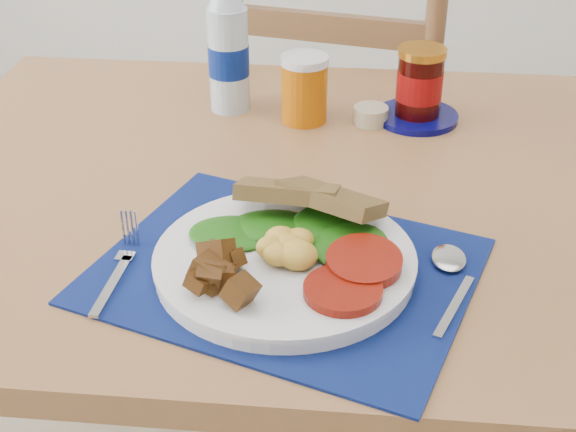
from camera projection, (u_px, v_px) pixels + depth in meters
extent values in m
cube|color=brown|center=(381.00, 196.00, 1.15)|extent=(1.40, 0.90, 0.04)
cylinder|color=brown|center=(73.00, 242.00, 1.73)|extent=(0.06, 0.06, 0.71)
cube|color=#51391D|center=(349.00, 131.00, 1.92)|extent=(0.55, 0.53, 0.04)
cylinder|color=#51391D|center=(436.00, 196.00, 2.15)|extent=(0.04, 0.04, 0.46)
cylinder|color=#51391D|center=(291.00, 174.00, 2.26)|extent=(0.04, 0.04, 0.46)
cylinder|color=#51391D|center=(411.00, 276.00, 1.84)|extent=(0.04, 0.04, 0.46)
cylinder|color=#51391D|center=(244.00, 247.00, 1.94)|extent=(0.04, 0.04, 0.46)
cube|color=black|center=(285.00, 271.00, 0.96)|extent=(0.52, 0.46, 0.00)
cylinder|color=silver|center=(285.00, 262.00, 0.95)|extent=(0.31, 0.31, 0.02)
ellipsoid|color=gold|center=(289.00, 246.00, 0.93)|extent=(0.07, 0.07, 0.04)
cylinder|color=#8E1D05|center=(354.00, 278.00, 0.89)|extent=(0.09, 0.09, 0.01)
ellipsoid|color=#0C3E07|center=(297.00, 231.00, 0.98)|extent=(0.16, 0.10, 0.02)
cube|color=olive|center=(309.00, 195.00, 1.00)|extent=(0.14, 0.10, 0.04)
cube|color=#B2B5BA|center=(112.00, 285.00, 0.92)|extent=(0.02, 0.12, 0.00)
cube|color=#B2B5BA|center=(130.00, 248.00, 0.99)|extent=(0.03, 0.06, 0.00)
cube|color=#B2B5BA|center=(454.00, 306.00, 0.89)|extent=(0.06, 0.12, 0.00)
ellipsoid|color=#B2B5BA|center=(449.00, 260.00, 0.97)|extent=(0.04, 0.06, 0.01)
cylinder|color=#ADBFCC|center=(229.00, 60.00, 1.32)|extent=(0.07, 0.07, 0.17)
cylinder|color=navy|center=(229.00, 60.00, 1.32)|extent=(0.07, 0.07, 0.05)
cylinder|color=#B05504|center=(304.00, 91.00, 1.30)|extent=(0.07, 0.07, 0.10)
cylinder|color=tan|center=(371.00, 115.00, 1.31)|extent=(0.06, 0.06, 0.03)
cylinder|color=#04054A|center=(417.00, 116.00, 1.32)|extent=(0.14, 0.14, 0.01)
cylinder|color=black|center=(419.00, 85.00, 1.29)|extent=(0.07, 0.07, 0.10)
cylinder|color=maroon|center=(419.00, 85.00, 1.29)|extent=(0.07, 0.07, 0.05)
cylinder|color=#C28020|center=(422.00, 52.00, 1.27)|extent=(0.08, 0.08, 0.01)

